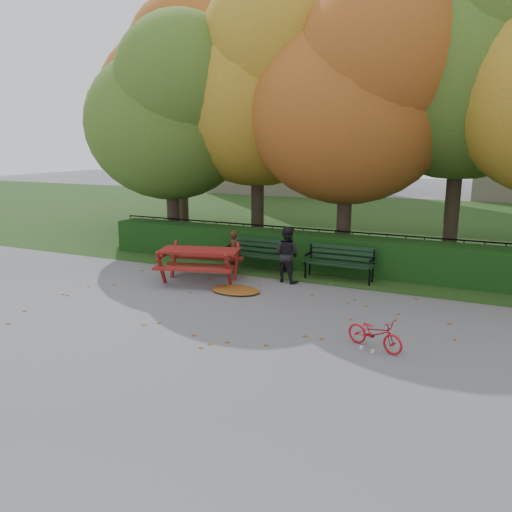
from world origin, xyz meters
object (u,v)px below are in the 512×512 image
at_px(tree_a, 174,112).
at_px(bench_left, 257,252).
at_px(tree_d, 480,52).
at_px(tree_c, 358,96).
at_px(tree_f, 184,88).
at_px(child, 234,252).
at_px(tree_b, 264,83).
at_px(picnic_table, 200,257).
at_px(bicycle, 375,333).
at_px(adult, 287,254).
at_px(bench_right, 340,260).

bearing_deg(tree_a, bench_left, -25.76).
bearing_deg(tree_d, tree_c, -157.39).
relative_size(tree_a, tree_c, 0.94).
xyz_separation_m(tree_f, child, (5.38, -6.04, -5.11)).
relative_size(tree_b, tree_d, 0.92).
distance_m(picnic_table, bicycle, 5.60).
relative_size(adult, bicycle, 1.34).
relative_size(tree_a, bicycle, 6.94).
bearing_deg(bench_right, child, -170.02).
height_order(bench_right, picnic_table, picnic_table).
xyz_separation_m(bench_right, adult, (-1.18, -0.80, 0.20)).
distance_m(tree_c, bicycle, 8.16).
relative_size(tree_a, child, 6.41).
distance_m(tree_c, bench_left, 5.31).
bearing_deg(tree_a, child, -34.64).
bearing_deg(tree_d, tree_f, 169.67).
bearing_deg(tree_d, picnic_table, -138.68).
bearing_deg(tree_b, picnic_table, -86.01).
bearing_deg(tree_a, tree_f, 117.98).
relative_size(tree_a, tree_d, 0.78).
xyz_separation_m(tree_b, tree_c, (3.28, -0.78, -0.58)).
xyz_separation_m(tree_a, bicycle, (8.09, -6.07, -4.24)).
xyz_separation_m(picnic_table, child, (0.36, 1.24, -0.08)).
bearing_deg(picnic_table, tree_b, 78.62).
xyz_separation_m(tree_b, adult, (2.37, -3.85, -4.68)).
height_order(tree_a, picnic_table, tree_a).
bearing_deg(tree_b, bench_left, -69.42).
bearing_deg(bench_right, tree_f, 146.08).
relative_size(bench_right, bicycle, 1.67).
relative_size(bench_right, child, 1.54).
height_order(tree_d, tree_f, tree_d).
xyz_separation_m(bench_left, bicycle, (4.20, -4.20, -0.24)).
height_order(tree_c, bench_right, tree_c).
xyz_separation_m(bench_left, bench_right, (2.40, 0.00, 0.00)).
distance_m(picnic_table, adult, 2.24).
bearing_deg(adult, tree_d, -119.21).
xyz_separation_m(tree_b, bicycle, (5.35, -7.24, -5.12)).
bearing_deg(tree_f, tree_d, -10.33).
xyz_separation_m(child, adult, (1.67, -0.30, 0.14)).
distance_m(tree_d, bench_left, 8.31).
bearing_deg(bicycle, tree_d, 13.35).
bearing_deg(bench_right, adult, -145.72).
xyz_separation_m(tree_d, picnic_table, (-5.99, -5.27, -5.32)).
bearing_deg(bicycle, bench_right, 43.80).
bearing_deg(child, picnic_table, 97.71).
xyz_separation_m(tree_f, adult, (7.06, -6.34, -4.97)).
bearing_deg(bicycle, adult, 61.81).
bearing_deg(bicycle, tree_c, 38.32).
distance_m(adult, bicycle, 4.54).
xyz_separation_m(tree_c, bench_right, (0.27, -2.26, -4.30)).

